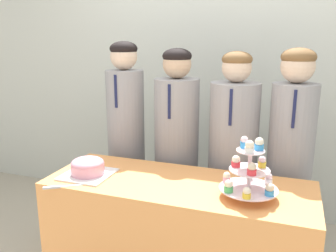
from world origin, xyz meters
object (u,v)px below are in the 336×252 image
Objects in this scene: round_cake at (88,167)px; student_1 at (176,157)px; cupcake_stand at (249,172)px; student_0 at (126,147)px; cake_knife at (63,186)px; student_3 at (289,167)px; student_2 at (232,166)px.

student_1 reaches higher than round_cake.
cupcake_stand is 0.21× the size of student_0.
round_cake is 0.19× the size of student_1.
cupcake_stand is 0.81m from student_1.
cake_knife is 0.87× the size of cupcake_stand.
cupcake_stand is 0.22× the size of student_1.
cupcake_stand reaches higher than cake_knife.
round_cake is 0.92m from cupcake_stand.
cake_knife is 0.19× the size of student_3.
cake_knife is 0.98m from cupcake_stand.
student_1 reaches higher than student_2.
student_0 is at bearing 92.95° from round_cake.
cake_knife is at bearing -117.72° from student_1.
cake_knife is 0.18× the size of student_0.
round_cake reaches higher than cake_knife.
student_0 is 1.04× the size of student_2.
round_cake is at bearing -142.85° from student_2.
student_0 is 1.03× the size of student_1.
cupcake_stand is 0.60m from student_3.
round_cake is at bearing -87.05° from student_0.
student_0 reaches higher than cake_knife.
cupcake_stand is (0.91, 0.01, 0.09)m from round_cake.
student_2 is at bearing 0.00° from student_0.
student_3 is (1.13, 0.00, -0.01)m from student_0.
student_1 is at bearing 30.07° from cake_knife.
student_3 is at bearing 71.58° from cupcake_stand.
student_0 reaches higher than student_3.
cupcake_stand is (0.95, 0.20, 0.13)m from cake_knife.
student_3 is (1.14, 0.75, -0.01)m from cake_knife.
student_1 is 0.39m from student_2.
student_0 is (0.01, 0.75, 0.00)m from cake_knife.
cake_knife is 0.19× the size of student_1.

